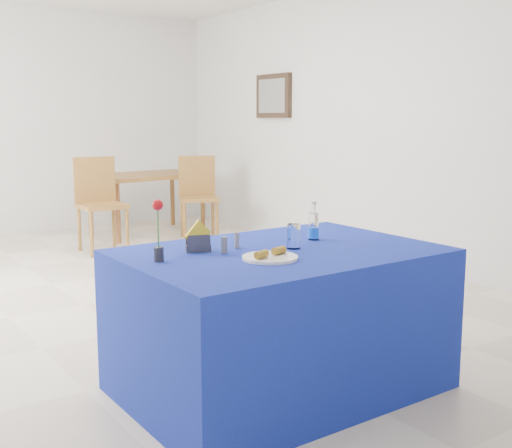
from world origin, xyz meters
The scene contains 16 objects.
floor centered at (0.00, 0.00, 0.00)m, with size 7.00×7.00×0.00m, color beige.
room_shell centered at (0.00, 0.00, 1.75)m, with size 7.00×7.00×7.00m.
picture_frame centered at (2.47, 1.60, 1.70)m, with size 0.06×0.64×0.52m, color black.
picture_art centered at (2.44, 1.60, 1.70)m, with size 0.02×0.52×0.40m, color #998C66.
plate centered at (-0.42, -2.27, 0.77)m, with size 0.27×0.27×0.01m, color white.
drinking_glass centered at (-0.17, -2.13, 0.82)m, with size 0.07×0.07×0.13m, color white.
salt_shaker centered at (-0.41, -1.95, 0.80)m, with size 0.03×0.03×0.09m, color gray.
pepper_shaker centered at (-0.53, -2.03, 0.80)m, with size 0.03×0.03×0.09m, color slate.
blue_table centered at (-0.24, -2.12, 0.38)m, with size 1.60×1.10×0.76m.
water_bottle centered at (0.08, -2.00, 0.83)m, with size 0.06×0.06×0.21m.
napkin_holder centered at (-0.62, -1.92, 0.81)m, with size 0.15×0.09×0.16m.
rose_vase centered at (-0.88, -2.01, 0.91)m, with size 0.05×0.05×0.30m.
oak_table centered at (1.24, 2.58, 0.68)m, with size 1.42×0.99×0.76m.
chair_bg_left centered at (0.35, 1.91, 0.59)m, with size 0.47×0.47×1.02m.
chair_bg_right centered at (1.61, 1.97, 0.57)m, with size 0.58×0.58×0.99m.
banana_pieces centered at (-0.42, -2.27, 0.79)m, with size 0.21×0.08×0.04m.
Camera 1 is at (-2.22, -4.71, 1.43)m, focal length 45.00 mm.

